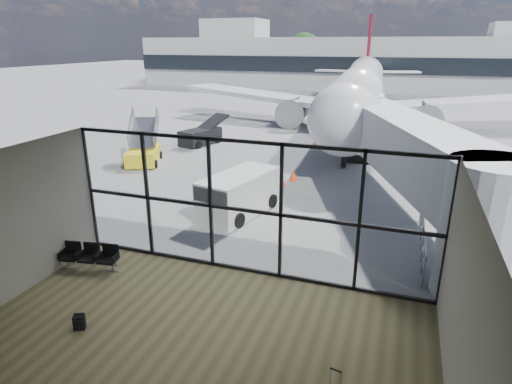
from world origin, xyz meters
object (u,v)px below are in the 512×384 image
Objects in this scene: belt_loader at (202,135)px; mobile_stairs at (144,153)px; backpack at (79,322)px; service_van at (238,194)px; airliner at (360,89)px; seating_row at (90,255)px.

mobile_stairs reaches higher than belt_loader.
belt_loader is 1.12× the size of mobile_stairs.
belt_loader reaches higher than backpack.
mobile_stairs is at bearing 159.12° from service_van.
belt_loader is at bearing -131.67° from airliner.
airliner is (3.42, 33.89, 3.00)m from backpack.
mobile_stairs is at bearing 105.40° from seating_row.
airliner is 25.05m from service_van.
seating_row is 0.44× the size of belt_loader.
seating_row is 3.43m from backpack.
backpack is at bearing -56.03° from belt_loader.
backpack is 9.14m from service_van.
service_van is at bearing -99.11° from airliner.
backpack is at bearing -86.18° from mobile_stairs.
mobile_stairs is (-8.77, 5.96, -0.31)m from service_van.
mobile_stairs is at bearing -124.23° from airliner.
airliner is 16.51m from belt_loader.
seating_row is 0.05× the size of airliner.
service_van reaches higher than backpack.
airliner is 10.07× the size of mobile_stairs.
service_van is at bearing -41.04° from belt_loader.
service_van is (1.00, 9.06, 0.72)m from backpack.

